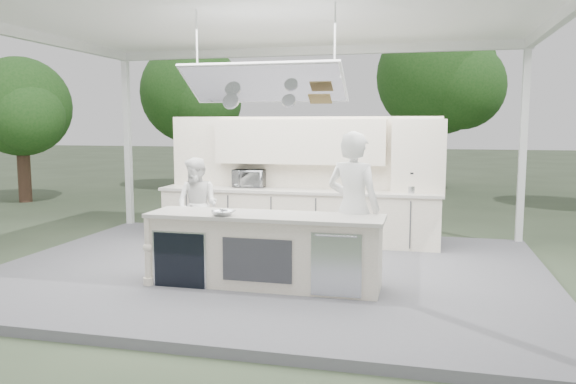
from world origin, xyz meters
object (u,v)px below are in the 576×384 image
(back_counter, at_px, (297,216))
(sous_chef, at_px, (197,206))
(demo_island, at_px, (263,250))
(head_chef, at_px, (353,208))

(back_counter, bearing_deg, sous_chef, -138.20)
(demo_island, height_order, sous_chef, sous_chef)
(head_chef, relative_size, sous_chef, 1.29)
(demo_island, height_order, head_chef, head_chef)
(demo_island, relative_size, sous_chef, 1.97)
(demo_island, height_order, back_counter, same)
(demo_island, bearing_deg, sous_chef, 135.20)
(demo_island, bearing_deg, head_chef, 19.32)
(back_counter, relative_size, sous_chef, 3.23)
(sous_chef, bearing_deg, head_chef, -10.65)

